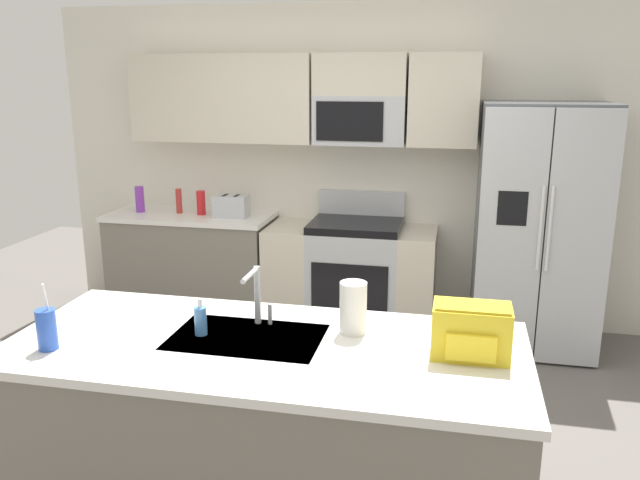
{
  "coord_description": "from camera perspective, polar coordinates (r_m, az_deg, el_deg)",
  "views": [
    {
      "loc": [
        0.82,
        -3.16,
        2.05
      ],
      "look_at": [
        0.01,
        0.6,
        1.05
      ],
      "focal_mm": 36.11,
      "sensor_mm": 36.0,
      "label": 1
    }
  ],
  "objects": [
    {
      "name": "pepper_mill",
      "position": [
        5.56,
        -12.4,
        3.4
      ],
      "size": [
        0.05,
        0.05,
        0.21
      ],
      "primitive_type": "cylinder",
      "color": "#B2332D",
      "rests_on": "back_counter"
    },
    {
      "name": "kitchen_wall_unit",
      "position": [
        5.36,
        1.78,
        8.4
      ],
      "size": [
        5.2,
        0.43,
        2.6
      ],
      "color": "silver",
      "rests_on": "ground"
    },
    {
      "name": "back_counter",
      "position": [
        5.65,
        -11.19,
        -2.13
      ],
      "size": [
        1.39,
        0.63,
        0.9
      ],
      "color": "slate",
      "rests_on": "ground"
    },
    {
      "name": "soap_dispenser",
      "position": [
        2.98,
        -10.54,
        -7.01
      ],
      "size": [
        0.06,
        0.06,
        0.17
      ],
      "color": "#4C8CD8",
      "rests_on": "island_counter"
    },
    {
      "name": "refrigerator",
      "position": [
        5.05,
        18.75,
        0.93
      ],
      "size": [
        0.9,
        0.76,
        1.85
      ],
      "color": "#4C4F54",
      "rests_on": "ground"
    },
    {
      "name": "sink_faucet",
      "position": [
        3.01,
        -5.64,
        -4.56
      ],
      "size": [
        0.08,
        0.21,
        0.28
      ],
      "color": "#B7BABF",
      "rests_on": "island_counter"
    },
    {
      "name": "paper_towel_roll",
      "position": [
        2.93,
        2.95,
        -6.01
      ],
      "size": [
        0.12,
        0.12,
        0.24
      ],
      "primitive_type": "cylinder",
      "color": "white",
      "rests_on": "island_counter"
    },
    {
      "name": "toaster",
      "position": [
        5.34,
        -7.88,
        2.99
      ],
      "size": [
        0.28,
        0.16,
        0.18
      ],
      "color": "#B7BABF",
      "rests_on": "back_counter"
    },
    {
      "name": "ground_plane",
      "position": [
        3.86,
        -2.11,
        -17.57
      ],
      "size": [
        9.0,
        9.0,
        0.0
      ],
      "primitive_type": "plane",
      "color": "#66605B",
      "rests_on": "ground"
    },
    {
      "name": "island_counter",
      "position": [
        3.08,
        -4.74,
        -16.72
      ],
      "size": [
        2.28,
        0.99,
        0.9
      ],
      "color": "slate",
      "rests_on": "ground"
    },
    {
      "name": "drink_cup_blue",
      "position": [
        3.01,
        -23.06,
        -7.28
      ],
      "size": [
        0.08,
        0.08,
        0.3
      ],
      "color": "blue",
      "rests_on": "island_counter"
    },
    {
      "name": "bottle_red",
      "position": [
        5.47,
        -10.5,
        3.27
      ],
      "size": [
        0.07,
        0.07,
        0.2
      ],
      "primitive_type": "cylinder",
      "color": "red",
      "rests_on": "back_counter"
    },
    {
      "name": "backpack",
      "position": [
        2.77,
        13.25,
        -7.77
      ],
      "size": [
        0.32,
        0.22,
        0.23
      ],
      "color": "yellow",
      "rests_on": "island_counter"
    },
    {
      "name": "bottle_purple",
      "position": [
        5.69,
        -15.68,
        3.5
      ],
      "size": [
        0.07,
        0.07,
        0.22
      ],
      "primitive_type": "cylinder",
      "color": "purple",
      "rests_on": "back_counter"
    },
    {
      "name": "range_oven",
      "position": [
        5.28,
        2.75,
        -3.16
      ],
      "size": [
        1.36,
        0.61,
        1.1
      ],
      "color": "#B7BABF",
      "rests_on": "ground"
    }
  ]
}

